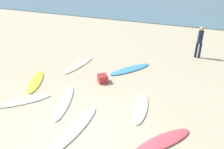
{
  "coord_description": "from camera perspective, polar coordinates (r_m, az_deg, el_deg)",
  "views": [
    {
      "loc": [
        3.27,
        -4.21,
        4.76
      ],
      "look_at": [
        -0.41,
        4.03,
        0.3
      ],
      "focal_mm": 35.18,
      "sensor_mm": 36.0,
      "label": 1
    }
  ],
  "objects": [
    {
      "name": "surfboard_4",
      "position": [
        11.24,
        4.77,
        1.41
      ],
      "size": [
        1.82,
        2.39,
        0.09
      ],
      "primitive_type": "ellipsoid",
      "rotation": [
        0.0,
        0.0,
        -0.57
      ],
      "color": "#459ADE",
      "rests_on": "ground_plane"
    },
    {
      "name": "surfboard_2",
      "position": [
        10.63,
        -19.2,
        -1.67
      ],
      "size": [
        1.52,
        2.18,
        0.07
      ],
      "primitive_type": "ellipsoid",
      "rotation": [
        0.0,
        0.0,
        3.64
      ],
      "color": "yellow",
      "rests_on": "ground_plane"
    },
    {
      "name": "surfboard_3",
      "position": [
        7.45,
        -9.5,
        -13.44
      ],
      "size": [
        0.59,
        2.54,
        0.08
      ],
      "primitive_type": "ellipsoid",
      "rotation": [
        0.0,
        0.0,
        3.12
      ],
      "color": "silver",
      "rests_on": "ground_plane"
    },
    {
      "name": "surfboard_0",
      "position": [
        8.3,
        7.39,
        -8.58
      ],
      "size": [
        0.85,
        2.09,
        0.08
      ],
      "primitive_type": "ellipsoid",
      "rotation": [
        0.0,
        0.0,
        0.17
      ],
      "color": "white",
      "rests_on": "ground_plane"
    },
    {
      "name": "surfboard_7",
      "position": [
        7.06,
        13.19,
        -16.44
      ],
      "size": [
        1.67,
        1.97,
        0.09
      ],
      "primitive_type": "ellipsoid",
      "rotation": [
        0.0,
        0.0,
        2.5
      ],
      "color": "#DF4D59",
      "rests_on": "ground_plane"
    },
    {
      "name": "beachgoer_near",
      "position": [
        13.39,
        21.86,
        8.19
      ],
      "size": [
        0.34,
        0.33,
        1.81
      ],
      "rotation": [
        0.0,
        0.0,
        2.94
      ],
      "color": "#191E33",
      "rests_on": "ground_plane"
    },
    {
      "name": "beach_cooler",
      "position": [
        9.98,
        -2.45,
        -1.07
      ],
      "size": [
        0.61,
        0.62,
        0.35
      ],
      "primitive_type": "cube",
      "rotation": [
        0.0,
        0.0,
        2.3
      ],
      "color": "#B2282D",
      "rests_on": "ground_plane"
    },
    {
      "name": "ground_plane",
      "position": [
        7.15,
        -10.66,
        -16.02
      ],
      "size": [
        120.0,
        120.0,
        0.0
      ],
      "primitive_type": "plane",
      "color": "#C6B28E"
    },
    {
      "name": "surfboard_6",
      "position": [
        8.78,
        -12.33,
        -6.93
      ],
      "size": [
        1.32,
        2.47,
        0.08
      ],
      "primitive_type": "ellipsoid",
      "rotation": [
        0.0,
        0.0,
        0.36
      ],
      "color": "white",
      "rests_on": "ground_plane"
    },
    {
      "name": "surfboard_8",
      "position": [
        9.31,
        -22.09,
        -6.38
      ],
      "size": [
        1.78,
        1.92,
        0.07
      ],
      "primitive_type": "ellipsoid",
      "rotation": [
        0.0,
        0.0,
        -0.72
      ],
      "color": "white",
      "rests_on": "ground_plane"
    },
    {
      "name": "surfboard_5",
      "position": [
        11.86,
        -8.6,
        2.52
      ],
      "size": [
        0.67,
        2.5,
        0.07
      ],
      "primitive_type": "ellipsoid",
      "rotation": [
        0.0,
        0.0,
        3.07
      ],
      "color": "#F4E0BF",
      "rests_on": "ground_plane"
    }
  ]
}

